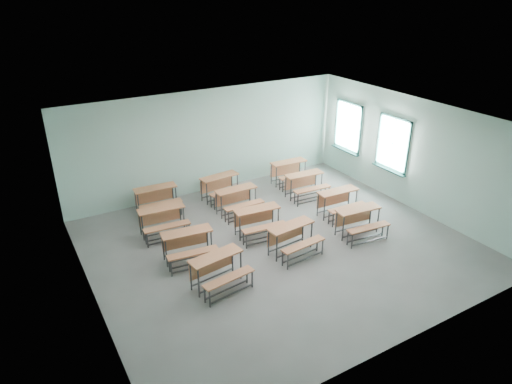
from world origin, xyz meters
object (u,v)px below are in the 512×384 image
desk_unit_r1c2 (340,200)px  desk_unit_r3c2 (290,169)px  desk_unit_r2c2 (306,182)px  desk_unit_r0c2 (360,219)px  desk_unit_r3c0 (157,196)px  desk_unit_r1c1 (259,218)px  desk_unit_r0c1 (293,235)px  desk_unit_r0c0 (219,267)px  desk_unit_r1c0 (188,242)px  desk_unit_r2c1 (238,198)px  desk_unit_r3c1 (221,184)px  desk_unit_r2c0 (163,218)px

desk_unit_r1c2 → desk_unit_r3c2: bearing=91.3°
desk_unit_r1c2 → desk_unit_r2c2: bearing=96.7°
desk_unit_r1c2 → desk_unit_r0c2: bearing=-100.3°
desk_unit_r3c0 → desk_unit_r1c1: bearing=-51.4°
desk_unit_r0c1 → desk_unit_r1c1: size_ratio=1.00×
desk_unit_r0c0 → desk_unit_r1c0: 1.29m
desk_unit_r1c1 → desk_unit_r1c2: (2.53, -0.20, 0.00)m
desk_unit_r2c2 → desk_unit_r3c2: bearing=85.0°
desk_unit_r2c1 → desk_unit_r3c2: same height
desk_unit_r1c0 → desk_unit_r1c2: bearing=6.6°
desk_unit_r0c1 → desk_unit_r2c2: 3.25m
desk_unit_r1c0 → desk_unit_r3c0: size_ratio=1.03×
desk_unit_r2c1 → desk_unit_r3c1: size_ratio=0.94×
desk_unit_r2c0 → desk_unit_r1c0: bearing=-82.2°
desk_unit_r2c2 → desk_unit_r1c1: bearing=-148.5°
desk_unit_r1c1 → desk_unit_r2c0: bearing=154.5°
desk_unit_r3c2 → desk_unit_r0c2: bearing=-92.5°
desk_unit_r2c1 → desk_unit_r2c2: bearing=-2.1°
desk_unit_r0c2 → desk_unit_r1c0: 4.44m
desk_unit_r2c2 → desk_unit_r3c0: (-4.26, 1.31, 0.00)m
desk_unit_r1c0 → desk_unit_r3c0: (0.19, 2.78, 0.00)m
desk_unit_r1c0 → desk_unit_r1c2: size_ratio=1.04×
desk_unit_r0c2 → desk_unit_r1c1: size_ratio=1.00×
desk_unit_r1c0 → desk_unit_r2c0: bearing=100.6°
desk_unit_r2c1 → desk_unit_r2c0: bearing=-178.4°
desk_unit_r0c1 → desk_unit_r2c2: (2.14, 2.44, 0.00)m
desk_unit_r3c1 → desk_unit_r3c0: bearing=168.9°
desk_unit_r1c2 → desk_unit_r3c0: size_ratio=0.99×
desk_unit_r2c1 → desk_unit_r3c0: 2.31m
desk_unit_r2c0 → desk_unit_r3c2: 4.83m
desk_unit_r0c1 → desk_unit_r1c2: bearing=17.8°
desk_unit_r0c0 → desk_unit_r1c1: size_ratio=1.02×
desk_unit_r1c0 → desk_unit_r1c1: size_ratio=1.01×
desk_unit_r1c2 → desk_unit_r3c2: size_ratio=1.00×
desk_unit_r0c1 → desk_unit_r2c0: size_ratio=1.02×
desk_unit_r1c2 → desk_unit_r2c0: 4.88m
desk_unit_r0c1 → desk_unit_r3c2: 4.21m
desk_unit_r0c1 → desk_unit_r1c1: 1.20m
desk_unit_r0c0 → desk_unit_r2c0: same height
desk_unit_r0c0 → desk_unit_r3c2: bearing=32.8°
desk_unit_r0c2 → desk_unit_r2c2: same height
desk_unit_r0c0 → desk_unit_r1c0: same height
desk_unit_r2c0 → desk_unit_r1c2: bearing=-13.8°
desk_unit_r0c1 → desk_unit_r2c1: 2.52m
desk_unit_r0c2 → desk_unit_r3c1: (-2.13, 3.74, 0.00)m
desk_unit_r0c1 → desk_unit_r1c0: bearing=151.5°
desk_unit_r0c0 → desk_unit_r0c2: bearing=-6.1°
desk_unit_r1c1 → desk_unit_r2c2: bearing=33.5°
desk_unit_r0c1 → desk_unit_r1c0: 2.51m
desk_unit_r1c1 → desk_unit_r1c2: size_ratio=1.03×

